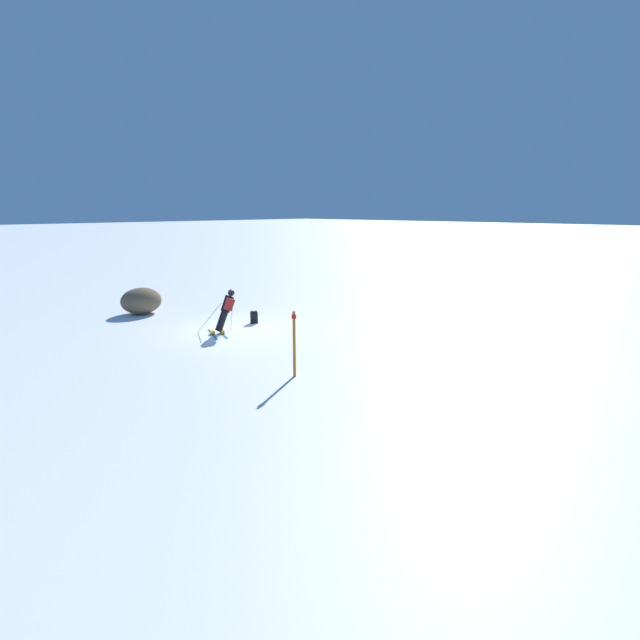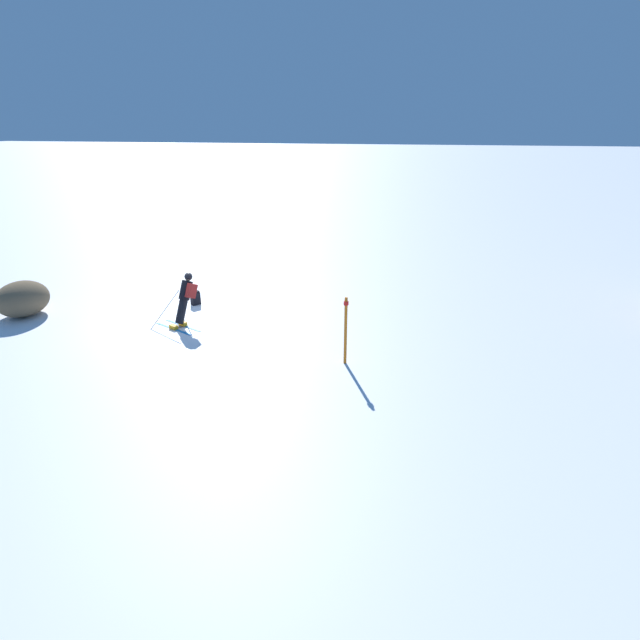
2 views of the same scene
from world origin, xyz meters
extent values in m
plane|color=white|center=(0.00, 0.00, 0.00)|extent=(300.00, 300.00, 0.00)
cube|color=#1E7AC6|center=(0.71, 0.07, 0.01)|extent=(0.73, 1.54, 0.01)
cube|color=#1E7AC6|center=(1.04, -0.07, 0.01)|extent=(0.73, 1.54, 0.01)
cube|color=orange|center=(0.71, 0.07, 0.07)|extent=(0.24, 0.31, 0.12)
cube|color=orange|center=(1.04, -0.07, 0.07)|extent=(0.24, 0.31, 0.12)
cylinder|color=black|center=(0.70, 0.07, 0.48)|extent=(0.58, 0.44, 0.81)
cylinder|color=black|center=(0.48, 0.17, 1.12)|extent=(0.62, 0.52, 0.68)
sphere|color=tan|center=(0.34, 0.23, 1.50)|extent=(0.34, 0.31, 0.28)
sphere|color=black|center=(0.33, 0.23, 1.53)|extent=(0.39, 0.36, 0.32)
cube|color=#AD231E|center=(0.57, 0.41, 1.15)|extent=(0.46, 0.33, 0.51)
cylinder|color=#B7B7BC|center=(0.18, -0.03, 0.51)|extent=(0.23, 0.49, 1.02)
cylinder|color=#B7B7BC|center=(0.94, -0.36, 0.59)|extent=(0.61, 0.82, 1.19)
cube|color=black|center=(-1.22, -0.43, 0.22)|extent=(0.37, 0.35, 0.44)
cube|color=black|center=(-1.22, -0.43, 0.47)|extent=(0.33, 0.32, 0.06)
ellipsoid|color=brown|center=(1.08, -5.50, 0.58)|extent=(1.79, 1.52, 1.16)
cylinder|color=orange|center=(2.14, 5.59, 0.93)|extent=(0.08, 0.08, 1.86)
cylinder|color=red|center=(2.14, 5.59, 1.71)|extent=(0.13, 0.13, 0.10)
camera|label=1|loc=(11.16, 15.33, 4.59)|focal=28.00mm
camera|label=2|loc=(14.00, 7.71, 5.99)|focal=28.00mm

